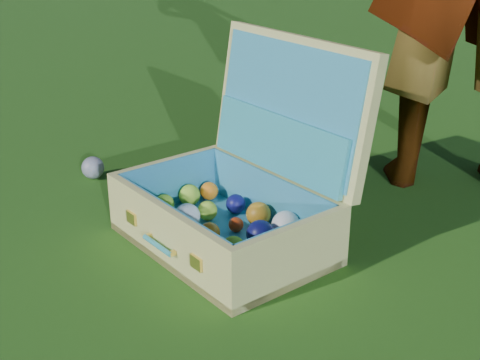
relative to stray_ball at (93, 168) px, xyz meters
name	(u,v)px	position (x,y,z in m)	size (l,w,h in m)	color
ground	(272,238)	(0.74, 0.02, -0.04)	(60.00, 60.00, 0.00)	#215114
stray_ball	(93,168)	(0.00, 0.00, 0.00)	(0.08, 0.08, 0.08)	#396095
suitcase	(246,188)	(0.68, -0.02, 0.12)	(0.67, 0.60, 0.55)	#DDD177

